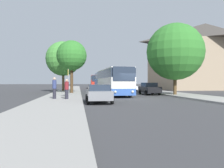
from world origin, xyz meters
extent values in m
plane|color=#38383A|center=(0.00, 0.00, 0.00)|extent=(300.00, 300.00, 0.00)
cube|color=gray|center=(-7.00, 0.00, 0.07)|extent=(4.00, 120.00, 0.15)
cube|color=gray|center=(7.00, 0.00, 0.07)|extent=(4.00, 120.00, 0.15)
cube|color=gray|center=(22.90, 24.23, 5.11)|extent=(21.99, 15.33, 10.22)
pyramid|color=#423D38|center=(22.90, 24.23, 12.51)|extent=(21.99, 15.33, 4.60)
cube|color=#2D519E|center=(-1.05, 5.86, 0.62)|extent=(2.91, 11.48, 0.70)
cube|color=silver|center=(-1.05, 5.86, 1.55)|extent=(2.91, 11.48, 1.15)
cube|color=#232D3D|center=(-1.05, 5.86, 2.60)|extent=(2.93, 11.25, 0.95)
cube|color=silver|center=(-1.05, 5.86, 3.14)|extent=(2.85, 11.25, 0.12)
cube|color=#232D3D|center=(-0.86, 0.13, 2.45)|extent=(2.27, 0.14, 1.45)
sphere|color=#F4EAC1|center=(-1.74, 0.08, 0.66)|extent=(0.24, 0.24, 0.24)
sphere|color=#F4EAC1|center=(0.02, 0.14, 0.66)|extent=(0.24, 0.24, 0.24)
cylinder|color=black|center=(-2.20, 2.40, 0.50)|extent=(0.33, 1.01, 1.00)
cylinder|color=black|center=(0.32, 2.48, 0.50)|extent=(0.33, 1.01, 1.00)
cylinder|color=black|center=(-2.43, 9.23, 0.50)|extent=(0.33, 1.01, 1.00)
cylinder|color=black|center=(0.09, 9.32, 0.50)|extent=(0.33, 1.01, 1.00)
cube|color=silver|center=(-0.81, 19.68, 0.62)|extent=(2.78, 10.64, 0.70)
cube|color=#285BA8|center=(-0.81, 19.68, 1.60)|extent=(2.78, 10.64, 1.25)
cube|color=#232D3D|center=(-0.81, 19.68, 2.70)|extent=(2.81, 10.43, 0.95)
cube|color=#285BA8|center=(-0.81, 19.68, 3.23)|extent=(2.73, 10.43, 0.12)
cube|color=#232D3D|center=(-0.92, 14.36, 2.55)|extent=(2.31, 0.11, 1.45)
sphere|color=#F4EAC1|center=(-1.82, 14.36, 0.66)|extent=(0.24, 0.24, 0.24)
sphere|color=#F4EAC1|center=(-0.03, 14.32, 0.66)|extent=(0.24, 0.24, 0.24)
cylinder|color=black|center=(-2.16, 16.53, 0.50)|extent=(0.32, 1.01, 1.00)
cylinder|color=black|center=(0.40, 16.48, 0.50)|extent=(0.32, 1.01, 1.00)
cylinder|color=black|center=(-2.03, 22.89, 0.50)|extent=(0.32, 1.01, 1.00)
cylinder|color=black|center=(0.54, 22.83, 0.50)|extent=(0.32, 1.01, 1.00)
cube|color=gray|center=(-1.04, 32.93, 0.62)|extent=(2.80, 10.24, 0.70)
cube|color=red|center=(-1.04, 32.93, 1.56)|extent=(2.80, 10.24, 1.16)
cube|color=#232D3D|center=(-1.04, 32.93, 2.61)|extent=(2.82, 10.04, 0.95)
cube|color=red|center=(-1.04, 32.93, 3.15)|extent=(2.75, 10.04, 0.12)
cube|color=#232D3D|center=(-1.22, 27.82, 2.46)|extent=(2.20, 0.14, 1.45)
sphere|color=#F4EAC1|center=(-2.08, 27.83, 0.66)|extent=(0.24, 0.24, 0.24)
sphere|color=#F4EAC1|center=(-0.37, 27.77, 0.66)|extent=(0.24, 0.24, 0.24)
cylinder|color=black|center=(-2.37, 29.92, 0.50)|extent=(0.33, 1.01, 1.00)
cylinder|color=black|center=(0.07, 29.84, 0.50)|extent=(0.33, 1.01, 1.00)
cylinder|color=black|center=(-2.16, 36.02, 0.50)|extent=(0.33, 1.01, 1.00)
cylinder|color=black|center=(0.29, 35.93, 0.50)|extent=(0.33, 1.01, 1.00)
cube|color=slate|center=(-3.76, -3.98, 0.64)|extent=(1.79, 4.11, 0.66)
cube|color=#232D3D|center=(-3.76, -4.14, 1.20)|extent=(1.57, 2.14, 0.45)
cylinder|color=black|center=(-4.64, -2.70, 0.31)|extent=(0.20, 0.62, 0.62)
cylinder|color=black|center=(-2.87, -2.71, 0.31)|extent=(0.20, 0.62, 0.62)
cylinder|color=black|center=(-4.65, -5.24, 0.31)|extent=(0.20, 0.62, 0.62)
cylinder|color=black|center=(-2.88, -5.25, 0.31)|extent=(0.20, 0.62, 0.62)
cube|color=black|center=(3.68, 5.85, 0.67)|extent=(1.80, 4.17, 0.73)
cube|color=#232D3D|center=(3.68, 6.02, 1.29)|extent=(1.57, 2.17, 0.51)
cylinder|color=black|center=(4.57, 4.57, 0.31)|extent=(0.20, 0.62, 0.62)
cylinder|color=black|center=(2.80, 4.56, 0.31)|extent=(0.20, 0.62, 0.62)
cylinder|color=black|center=(4.55, 7.15, 0.31)|extent=(0.20, 0.62, 0.62)
cylinder|color=black|center=(2.78, 7.14, 0.31)|extent=(0.20, 0.62, 0.62)
cube|color=silver|center=(3.69, 17.14, 0.60)|extent=(2.08, 4.22, 0.59)
cube|color=#232D3D|center=(3.68, 17.31, 1.18)|extent=(1.76, 2.23, 0.56)
cylinder|color=black|center=(4.70, 15.91, 0.31)|extent=(0.23, 0.63, 0.62)
cylinder|color=black|center=(2.81, 15.81, 0.31)|extent=(0.23, 0.63, 0.62)
cylinder|color=black|center=(4.57, 18.47, 0.31)|extent=(0.23, 0.63, 0.62)
cylinder|color=black|center=(2.69, 18.38, 0.31)|extent=(0.23, 0.63, 0.62)
cylinder|color=gray|center=(-6.28, -0.11, 1.51)|extent=(0.08, 0.08, 2.71)
cube|color=yellow|center=(-6.28, -0.11, 2.51)|extent=(0.03, 0.45, 0.60)
cylinder|color=#23232D|center=(-6.55, 2.31, 0.54)|extent=(0.30, 0.30, 0.79)
cylinder|color=navy|center=(-6.55, 2.31, 1.27)|extent=(0.36, 0.36, 0.66)
sphere|color=tan|center=(-6.55, 2.31, 1.70)|extent=(0.21, 0.21, 0.21)
cylinder|color=#23232D|center=(-6.35, -1.63, 0.56)|extent=(0.30, 0.30, 0.83)
cylinder|color=maroon|center=(-6.35, -1.63, 1.32)|extent=(0.36, 0.36, 0.69)
sphere|color=tan|center=(-6.35, -1.63, 1.78)|extent=(0.22, 0.22, 0.22)
cylinder|color=#23232D|center=(-7.43, -1.23, 0.60)|extent=(0.30, 0.30, 0.90)
cylinder|color=navy|center=(-7.43, -1.23, 1.43)|extent=(0.36, 0.36, 0.75)
sphere|color=tan|center=(-7.43, -1.23, 1.93)|extent=(0.24, 0.24, 0.24)
cylinder|color=brown|center=(-7.81, 15.51, 1.75)|extent=(0.40, 0.40, 3.19)
sphere|color=#428938|center=(-7.81, 15.51, 5.46)|extent=(5.63, 5.63, 5.63)
cylinder|color=#47331E|center=(-6.25, 9.20, 1.93)|extent=(0.40, 0.40, 3.56)
sphere|color=#2D7028|center=(-6.25, 9.20, 5.25)|extent=(4.09, 4.09, 4.09)
cylinder|color=#513D23|center=(6.00, 3.37, 1.42)|extent=(0.40, 0.40, 2.54)
sphere|color=#2D7028|center=(6.00, 3.37, 5.21)|extent=(6.71, 6.71, 6.71)
camera|label=1|loc=(-5.32, -21.06, 1.64)|focal=35.00mm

